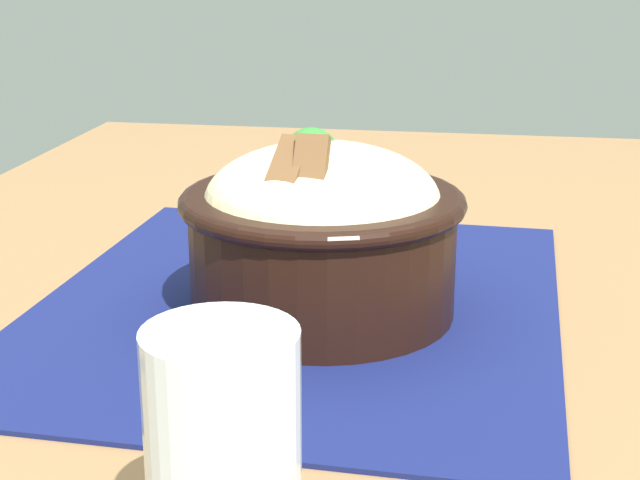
% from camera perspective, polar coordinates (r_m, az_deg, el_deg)
% --- Properties ---
extents(table, '(1.31, 0.80, 0.73)m').
position_cam_1_polar(table, '(0.67, -0.10, -10.32)').
color(table, olive).
rests_on(table, ground_plane).
extents(placemat, '(0.43, 0.37, 0.00)m').
position_cam_1_polar(placemat, '(0.67, -1.23, -3.70)').
color(placemat, '#11194C').
rests_on(placemat, table).
extents(bowl, '(0.19, 0.19, 0.13)m').
position_cam_1_polar(bowl, '(0.64, -0.00, 0.77)').
color(bowl, black).
rests_on(bowl, placemat).
extents(fork, '(0.04, 0.14, 0.00)m').
position_cam_1_polar(fork, '(0.75, 0.92, -1.31)').
color(fork, beige).
rests_on(fork, placemat).
extents(drinking_glass, '(0.06, 0.06, 0.10)m').
position_cam_1_polar(drinking_glass, '(0.39, -5.62, -13.33)').
color(drinking_glass, silver).
rests_on(drinking_glass, table).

